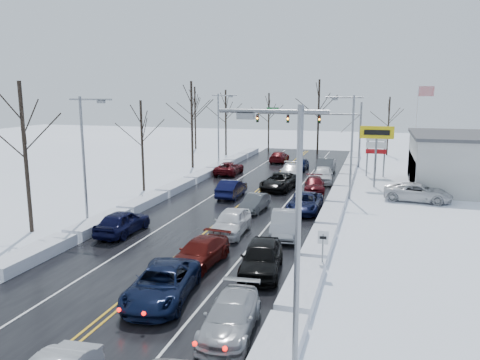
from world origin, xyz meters
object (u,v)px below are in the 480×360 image
(traffic_signal_mast, at_px, (319,122))
(flagpole, at_px, (418,119))
(tires_plus_sign, at_px, (377,137))
(oncoming_car_0, at_px, (232,197))

(traffic_signal_mast, distance_m, flagpole, 11.90)
(tires_plus_sign, bearing_deg, flagpole, 71.56)
(tires_plus_sign, bearing_deg, traffic_signal_mast, 120.46)
(traffic_signal_mast, xyz_separation_m, oncoming_car_0, (-5.15, -20.10, -5.48))
(tires_plus_sign, height_order, oncoming_car_0, tires_plus_sign)
(traffic_signal_mast, height_order, oncoming_car_0, traffic_signal_mast)
(tires_plus_sign, bearing_deg, oncoming_car_0, -146.43)
(tires_plus_sign, xyz_separation_m, flagpole, (4.67, 14.01, 0.93))
(traffic_signal_mast, bearing_deg, tires_plus_sign, -59.54)
(traffic_signal_mast, xyz_separation_m, flagpole, (11.72, 2.01, 0.45))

